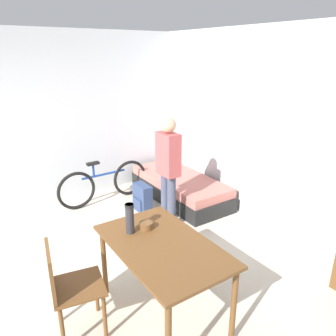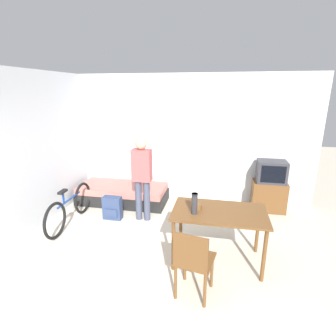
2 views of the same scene
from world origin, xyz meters
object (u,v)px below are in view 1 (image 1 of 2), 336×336
object	(u,v)px
daybed	(180,187)
person_standing	(168,166)
backpack	(142,198)
mate_bowl	(146,225)
thermos_flask	(130,217)
bicycle	(104,183)
wooden_chair	(67,285)
dining_table	(163,253)

from	to	relation	value
daybed	person_standing	distance (m)	1.19
daybed	backpack	world-z (taller)	backpack
mate_bowl	thermos_flask	bearing A→B (deg)	-97.64
daybed	mate_bowl	xyz separation A→B (m)	(1.76, -1.67, 0.62)
daybed	bicycle	size ratio (longest dim) A/B	1.21
wooden_chair	mate_bowl	bearing A→B (deg)	92.69
thermos_flask	wooden_chair	bearing A→B (deg)	-84.75
person_standing	backpack	size ratio (longest dim) A/B	3.52
wooden_chair	bicycle	distance (m)	2.73
thermos_flask	mate_bowl	world-z (taller)	thermos_flask
wooden_chair	bicycle	bearing A→B (deg)	150.42
person_standing	mate_bowl	size ratio (longest dim) A/B	12.14
backpack	wooden_chair	bearing A→B (deg)	-44.65
mate_bowl	person_standing	bearing A→B (deg)	138.05
person_standing	backpack	bearing A→B (deg)	-170.21
bicycle	thermos_flask	bearing A→B (deg)	-16.93
wooden_chair	bicycle	size ratio (longest dim) A/B	0.56
bicycle	backpack	bearing A→B (deg)	26.80
backpack	mate_bowl	bearing A→B (deg)	-27.90
daybed	thermos_flask	xyz separation A→B (m)	(1.74, -1.82, 0.74)
dining_table	person_standing	xyz separation A→B (m)	(-1.40, 1.00, 0.22)
dining_table	wooden_chair	distance (m)	0.85
dining_table	thermos_flask	distance (m)	0.44
daybed	mate_bowl	bearing A→B (deg)	-43.46
dining_table	wooden_chair	size ratio (longest dim) A/B	1.44
daybed	thermos_flask	size ratio (longest dim) A/B	6.56
bicycle	thermos_flask	xyz separation A→B (m)	(2.31, -0.70, 0.61)
wooden_chair	backpack	size ratio (longest dim) A/B	2.00
thermos_flask	person_standing	bearing A→B (deg)	133.20
thermos_flask	backpack	xyz separation A→B (m)	(-1.64, 1.04, -0.71)
backpack	person_standing	bearing A→B (deg)	9.79
person_standing	wooden_chair	bearing A→B (deg)	-57.63
thermos_flask	dining_table	bearing A→B (deg)	23.28
person_standing	thermos_flask	xyz separation A→B (m)	(1.07, -1.14, 0.03)
wooden_chair	backpack	xyz separation A→B (m)	(-1.70, 1.68, -0.29)
daybed	wooden_chair	size ratio (longest dim) A/B	2.14
dining_table	wooden_chair	world-z (taller)	wooden_chair
thermos_flask	mate_bowl	xyz separation A→B (m)	(0.02, 0.16, -0.13)
daybed	person_standing	bearing A→B (deg)	-45.78
daybed	person_standing	world-z (taller)	person_standing
daybed	mate_bowl	size ratio (longest dim) A/B	14.77
daybed	dining_table	distance (m)	2.71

